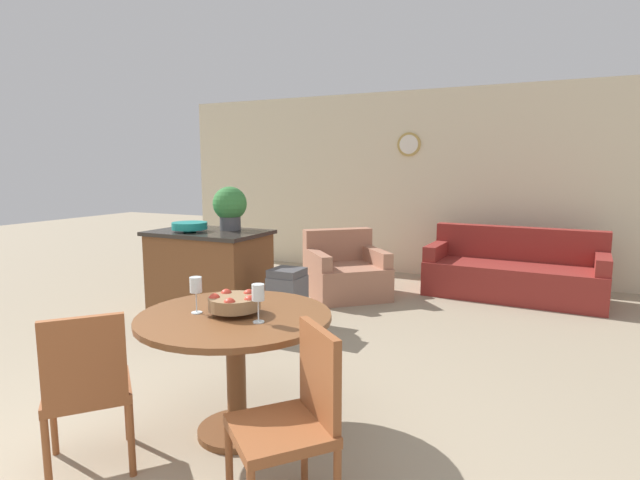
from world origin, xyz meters
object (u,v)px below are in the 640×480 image
object	(u,v)px
fruit_bowl	(234,302)
kitchen_island	(210,274)
dining_chair_near_left	(87,384)
trash_bin	(287,301)
dining_chair_near_right	(295,414)
dining_table	(235,342)
wine_glass_left	(196,286)
wine_glass_right	(258,294)
teal_bowl	(190,226)
potted_plant	(230,206)
couch	(514,274)
armchair	(345,274)

from	to	relation	value
fruit_bowl	kitchen_island	distance (m)	2.50
dining_chair_near_left	trash_bin	bearing A→B (deg)	45.02
dining_chair_near_left	dining_chair_near_right	size ratio (longest dim) A/B	1.00
dining_table	kitchen_island	world-z (taller)	kitchen_island
wine_glass_left	dining_table	bearing A→B (deg)	20.81
wine_glass_right	teal_bowl	world-z (taller)	teal_bowl
dining_table	wine_glass_left	distance (m)	0.40
teal_bowl	potted_plant	size ratio (longest dim) A/B	0.79
teal_bowl	potted_plant	xyz separation A→B (m)	(0.30, 0.30, 0.20)
dining_chair_near_left	couch	xyz separation A→B (m)	(1.71, 4.79, -0.20)
wine_glass_left	wine_glass_right	bearing A→B (deg)	0.45
fruit_bowl	wine_glass_right	xyz separation A→B (m)	(0.21, -0.08, 0.09)
potted_plant	trash_bin	size ratio (longest dim) A/B	0.74
dining_chair_near_right	kitchen_island	size ratio (longest dim) A/B	0.73
dining_chair_near_right	wine_glass_left	bearing A→B (deg)	16.70
wine_glass_right	potted_plant	world-z (taller)	potted_plant
kitchen_island	couch	distance (m)	3.67
dining_table	trash_bin	bearing A→B (deg)	109.79
dining_table	dining_chair_near_right	size ratio (longest dim) A/B	1.29
fruit_bowl	trash_bin	size ratio (longest dim) A/B	0.48
dining_table	armchair	size ratio (longest dim) A/B	0.90
fruit_bowl	wine_glass_left	distance (m)	0.24
fruit_bowl	armchair	distance (m)	3.41
kitchen_island	dining_chair_near_right	bearing A→B (deg)	-45.72
fruit_bowl	wine_glass_right	world-z (taller)	wine_glass_right
wine_glass_left	wine_glass_right	world-z (taller)	same
fruit_bowl	trash_bin	world-z (taller)	fruit_bowl
wine_glass_right	trash_bin	size ratio (longest dim) A/B	0.34
dining_chair_near_left	fruit_bowl	world-z (taller)	dining_chair_near_left
dining_table	dining_chair_near_left	distance (m)	0.80
fruit_bowl	armchair	bearing A→B (deg)	101.36
wine_glass_left	teal_bowl	size ratio (longest dim) A/B	0.59
wine_glass_right	couch	xyz separation A→B (m)	(1.03, 4.22, -0.62)
teal_bowl	kitchen_island	bearing A→B (deg)	42.65
teal_bowl	couch	bearing A→B (deg)	38.60
wine_glass_left	potted_plant	xyz separation A→B (m)	(-1.26, 2.12, 0.28)
wine_glass_left	armchair	size ratio (longest dim) A/B	0.17
dining_table	trash_bin	world-z (taller)	dining_table
trash_bin	armchair	size ratio (longest dim) A/B	0.50
kitchen_island	teal_bowl	bearing A→B (deg)	-137.35
kitchen_island	wine_glass_left	bearing A→B (deg)	-53.94
dining_chair_near_right	wine_glass_right	xyz separation A→B (m)	(-0.44, 0.39, 0.42)
wine_glass_left	wine_glass_right	size ratio (longest dim) A/B	1.00
wine_glass_right	teal_bowl	size ratio (longest dim) A/B	0.59
trash_bin	couch	xyz separation A→B (m)	(1.88, 2.37, -0.02)
armchair	kitchen_island	bearing A→B (deg)	-165.92
dining_table	wine_glass_left	xyz separation A→B (m)	(-0.21, -0.08, 0.33)
dining_chair_near_right	armchair	distance (m)	4.00
couch	teal_bowl	bearing A→B (deg)	-138.47
dining_table	wine_glass_right	world-z (taller)	wine_glass_right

